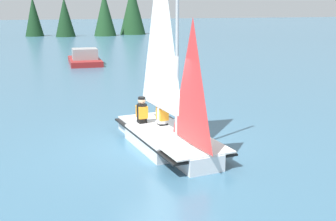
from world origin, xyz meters
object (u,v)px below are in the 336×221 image
object	(u,v)px
sailboat_main	(168,121)
sailor_helm	(162,117)
sailor_crew	(142,115)
motorboat_distant	(85,59)

from	to	relation	value
sailboat_main	sailor_helm	world-z (taller)	sailboat_main
sailor_helm	sailor_crew	xyz separation A→B (m)	(-0.48, 0.41, 0.01)
sailboat_main	motorboat_distant	distance (m)	18.05
sailor_crew	motorboat_distant	bearing A→B (deg)	172.23
sailor_helm	motorboat_distant	size ratio (longest dim) A/B	0.25
sailboat_main	sailor_crew	bearing A→B (deg)	-165.80
sailor_helm	sailor_crew	size ratio (longest dim) A/B	1.00
sailboat_main	sailor_crew	xyz separation A→B (m)	(-0.37, 1.15, -0.07)
sailboat_main	motorboat_distant	size ratio (longest dim) A/B	1.21
sailboat_main	sailor_crew	distance (m)	1.21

